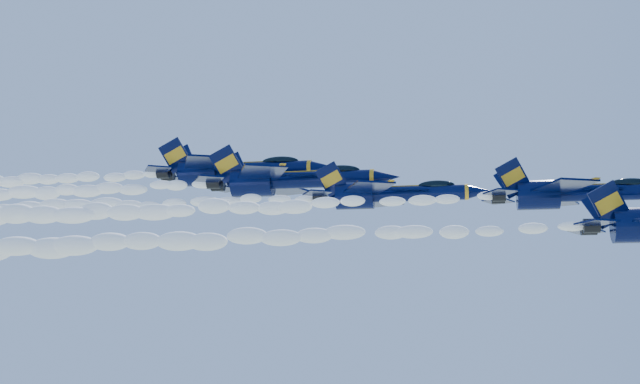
% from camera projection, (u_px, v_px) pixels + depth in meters
% --- Properties ---
extents(smoke_trail_jet_lead, '(45.02, 1.81, 1.63)m').
position_uv_depth(smoke_trail_jet_lead, '(254.00, 238.00, 56.81)').
color(smoke_trail_jet_lead, white).
extents(jet_second, '(15.16, 12.43, 5.63)m').
position_uv_depth(jet_second, '(578.00, 193.00, 62.47)').
color(jet_second, black).
extents(smoke_trail_jet_second, '(45.02, 1.81, 1.63)m').
position_uv_depth(smoke_trail_jet_second, '(219.00, 208.00, 67.07)').
color(smoke_trail_jet_second, white).
extents(jet_third, '(16.05, 13.16, 5.96)m').
position_uv_depth(jet_third, '(390.00, 194.00, 72.32)').
color(jet_third, black).
extents(smoke_trail_jet_third, '(45.02, 1.92, 1.72)m').
position_uv_depth(smoke_trail_jet_third, '(85.00, 207.00, 76.98)').
color(smoke_trail_jet_third, white).
extents(jet_fourth, '(19.50, 16.00, 7.25)m').
position_uv_depth(jet_fourth, '(290.00, 180.00, 80.62)').
color(jet_fourth, black).
extents(smoke_trail_jet_fourth, '(45.02, 2.33, 2.10)m').
position_uv_depth(smoke_trail_jet_fourth, '(8.00, 193.00, 85.52)').
color(smoke_trail_jet_fourth, white).
extents(jet_fifth, '(20.02, 16.42, 7.44)m').
position_uv_depth(jet_fifth, '(235.00, 170.00, 88.89)').
color(jet_fifth, black).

